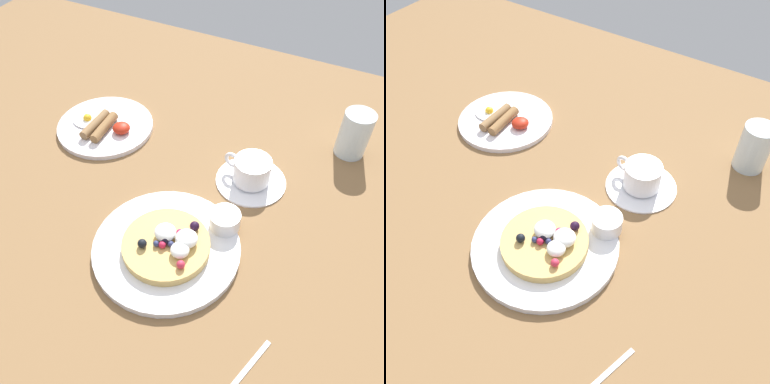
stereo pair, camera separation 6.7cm
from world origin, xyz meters
The scene contains 9 objects.
ground_plane centered at (0.00, 0.00, -1.50)cm, with size 187.84×127.69×3.00cm, color brown.
pancake_plate centered at (5.36, -12.39, 0.69)cm, with size 26.46×26.46×1.38cm, color white.
pancake_with_berries centered at (5.97, -12.71, 2.68)cm, with size 15.57×15.57×4.13cm.
syrup_ramekin centered at (12.74, -3.54, 3.05)cm, with size 5.68×5.68×3.23cm.
breakfast_plate centered at (-24.37, 11.57, 0.57)cm, with size 22.23×22.23×1.13cm, color white.
fried_breakfast centered at (-24.30, 10.21, 2.05)cm, with size 15.11×9.59×2.37cm.
coffee_saucer centered at (12.55, 10.52, 0.38)cm, with size 14.47×14.47×0.76cm, color white.
coffee_cup centered at (12.39, 10.54, 3.40)cm, with size 10.34×7.54×5.08cm.
water_glass centered at (28.51, 28.95, 5.15)cm, with size 6.51×6.51×10.31cm, color silver.
Camera 2 is at (35.23, -46.47, 63.43)cm, focal length 39.84 mm.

